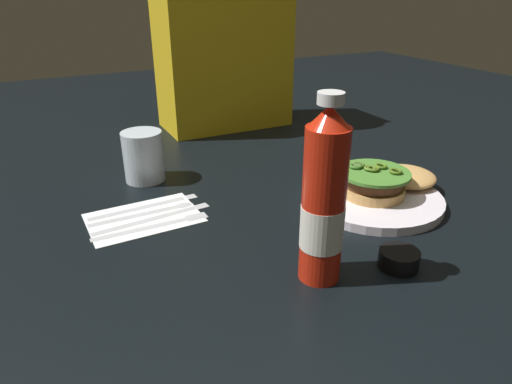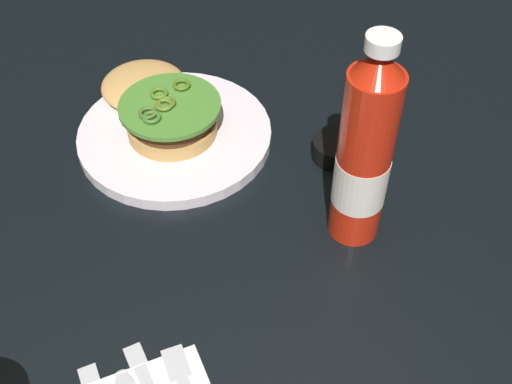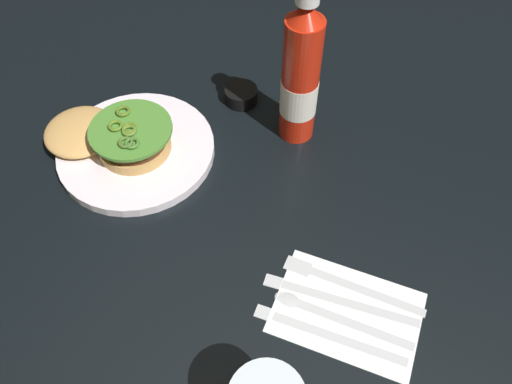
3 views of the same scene
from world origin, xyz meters
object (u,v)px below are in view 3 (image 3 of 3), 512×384
Objects in this scene: napkin at (347,312)px; fork_utensil at (341,281)px; burger_sandwich at (113,136)px; condiment_cup at (241,95)px; steak_knife at (330,297)px; butter_knife at (320,331)px; spoon_utensil at (323,312)px; dinner_plate at (137,150)px; ketchup_bottle at (300,80)px.

napkin is 0.95× the size of fork_utensil.
burger_sandwich is 3.71× the size of condiment_cup.
butter_knife is at bearing 92.79° from steak_knife.
spoon_utensil and butter_knife have the same top height.
burger_sandwich reaches higher than butter_knife.
spoon_utensil is at bearing 24.72° from napkin.
dinner_plate is at bearing -166.64° from burger_sandwich.
burger_sandwich is at bearing 54.02° from condiment_cup.
burger_sandwich is 0.42m from fork_utensil.
fork_utensil is at bearing -61.98° from napkin.
spoon_utensil is (0.01, 0.05, 0.00)m from fork_utensil.
burger_sandwich is 0.23m from condiment_cup.
fork_utensil is (-0.38, 0.09, -0.00)m from dinner_plate.
ketchup_bottle is at bearing -57.57° from napkin.
dinner_plate is at bearing -13.62° from fork_utensil.
ketchup_bottle is at bearing -56.90° from fork_utensil.
condiment_cup is at bearing -119.99° from dinner_plate.
condiment_cup is at bearing -46.74° from napkin.
dinner_plate reaches higher than steak_knife.
butter_knife is at bearing 58.59° from napkin.
dinner_plate reaches higher than fork_utensil.
dinner_plate is 0.29m from ketchup_bottle.
ketchup_bottle is at bearing -145.97° from dinner_plate.
condiment_cup is at bearing -48.52° from steak_knife.
napkin is 0.05m from butter_knife.
steak_knife is 1.05× the size of butter_knife.
ketchup_bottle is at bearing -60.76° from steak_knife.
fork_utensil is at bearing 134.97° from condiment_cup.
condiment_cup reaches higher than dinner_plate.
burger_sandwich reaches higher than steak_knife.
napkin is 0.03m from steak_knife.
butter_knife is (-0.15, 0.32, -0.11)m from ketchup_bottle.
napkin is 0.93× the size of butter_knife.
spoon_utensil is at bearing 158.78° from dinner_plate.
napkin is 0.03m from spoon_utensil.
butter_knife is (-0.00, 0.05, 0.00)m from steak_knife.
fork_utensil is 1.04× the size of spoon_utensil.
fork_utensil is 0.98× the size of butter_knife.
condiment_cup is 0.40m from steak_knife.
burger_sandwich reaches higher than dinner_plate.
ketchup_bottle is at bearing -64.40° from butter_knife.
steak_knife reaches higher than napkin.
dinner_plate is 1.26× the size of butter_knife.
condiment_cup is 0.44m from butter_knife.
ketchup_bottle is 1.38× the size of napkin.
butter_knife is (-0.00, 0.03, 0.00)m from spoon_utensil.
napkin is at bearing 122.43° from ketchup_bottle.
napkin is (-0.18, 0.28, -0.11)m from ketchup_bottle.
napkin is at bearing -155.28° from spoon_utensil.
butter_knife is (-0.37, 0.17, -0.00)m from dinner_plate.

